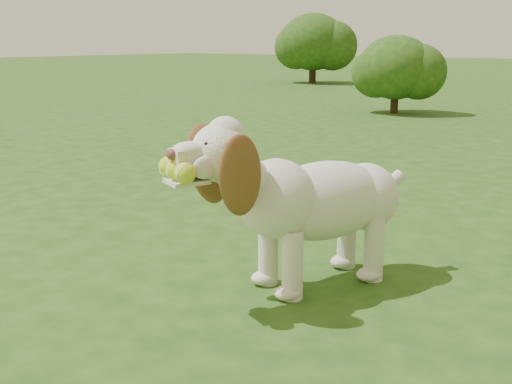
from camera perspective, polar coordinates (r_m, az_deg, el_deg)
The scene contains 4 objects.
ground at distance 3.55m, azimuth 13.27°, elevation -6.76°, with size 80.00×80.00×0.00m, color #1F4213.
dog at distance 3.12m, azimuth 4.33°, elevation -0.29°, with size 0.79×1.30×0.88m.
shrub_a at distance 10.99m, azimuth 12.34°, elevation 10.76°, with size 1.23×1.23×1.28m.
shrub_g at distance 18.47m, azimuth 5.10°, elevation 13.15°, with size 1.86×1.86×1.93m.
Camera 1 is at (1.36, -3.05, 1.20)m, focal length 45.00 mm.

